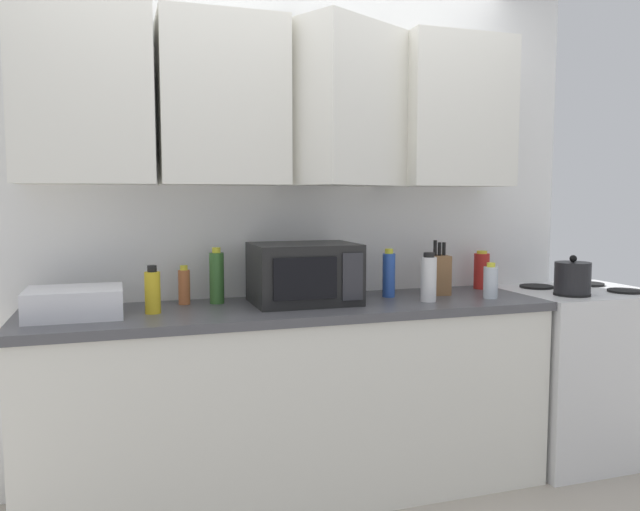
{
  "coord_description": "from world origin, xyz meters",
  "views": [
    {
      "loc": [
        -0.76,
        -3.02,
        1.39
      ],
      "look_at": [
        0.14,
        -0.25,
        1.12
      ],
      "focal_mm": 34.9,
      "sensor_mm": 36.0,
      "label": 1
    }
  ],
  "objects": [
    {
      "name": "bottle_white_jar",
      "position": [
        0.63,
        -0.4,
        1.01
      ],
      "size": [
        0.07,
        0.07,
        0.23
      ],
      "color": "white",
      "rests_on": "counter_run"
    },
    {
      "name": "bottle_red_sauce",
      "position": [
        1.1,
        -0.12,
        1.0
      ],
      "size": [
        0.08,
        0.08,
        0.21
      ],
      "color": "red",
      "rests_on": "counter_run"
    },
    {
      "name": "stove_range",
      "position": [
        1.58,
        -0.32,
        0.45
      ],
      "size": [
        0.76,
        0.64,
        0.91
      ],
      "color": "silver",
      "rests_on": "ground_plane"
    },
    {
      "name": "bottle_spice_jar",
      "position": [
        -0.48,
        -0.13,
        0.98
      ],
      "size": [
        0.05,
        0.05,
        0.18
      ],
      "color": "#BC6638",
      "rests_on": "counter_run"
    },
    {
      "name": "kettle",
      "position": [
        1.41,
        -0.46,
        0.99
      ],
      "size": [
        0.18,
        0.18,
        0.19
      ],
      "color": "black",
      "rests_on": "stove_range"
    },
    {
      "name": "bottle_blue_cleaner",
      "position": [
        0.51,
        -0.22,
        1.01
      ],
      "size": [
        0.06,
        0.06,
        0.24
      ],
      "color": "#2D56B7",
      "rests_on": "counter_run"
    },
    {
      "name": "counter_run",
      "position": [
        0.0,
        -0.3,
        0.45
      ],
      "size": [
        2.39,
        0.63,
        0.9
      ],
      "color": "white",
      "rests_on": "ground_plane"
    },
    {
      "name": "knife_block",
      "position": [
        0.78,
        -0.22,
        1.0
      ],
      "size": [
        0.12,
        0.13,
        0.28
      ],
      "color": "brown",
      "rests_on": "counter_run"
    },
    {
      "name": "microwave",
      "position": [
        0.06,
        -0.26,
        1.04
      ],
      "size": [
        0.48,
        0.37,
        0.28
      ],
      "color": "black",
      "rests_on": "counter_run"
    },
    {
      "name": "dish_rack",
      "position": [
        -0.94,
        -0.3,
        0.96
      ],
      "size": [
        0.38,
        0.3,
        0.12
      ],
      "primitive_type": "cube",
      "color": "silver",
      "rests_on": "counter_run"
    },
    {
      "name": "wall_back_with_cabinets",
      "position": [
        0.0,
        -0.07,
        1.58
      ],
      "size": [
        3.26,
        0.56,
        2.6
      ],
      "color": "white",
      "rests_on": "ground_plane"
    },
    {
      "name": "bottle_green_oil",
      "position": [
        -0.33,
        -0.15,
        1.02
      ],
      "size": [
        0.07,
        0.07,
        0.26
      ],
      "color": "#386B2D",
      "rests_on": "counter_run"
    },
    {
      "name": "bottle_clear_tall",
      "position": [
        0.97,
        -0.41,
        0.98
      ],
      "size": [
        0.07,
        0.07,
        0.18
      ],
      "color": "silver",
      "rests_on": "counter_run"
    },
    {
      "name": "bottle_yellow_mustard",
      "position": [
        -0.63,
        -0.32,
        0.99
      ],
      "size": [
        0.07,
        0.07,
        0.21
      ],
      "color": "gold",
      "rests_on": "counter_run"
    }
  ]
}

